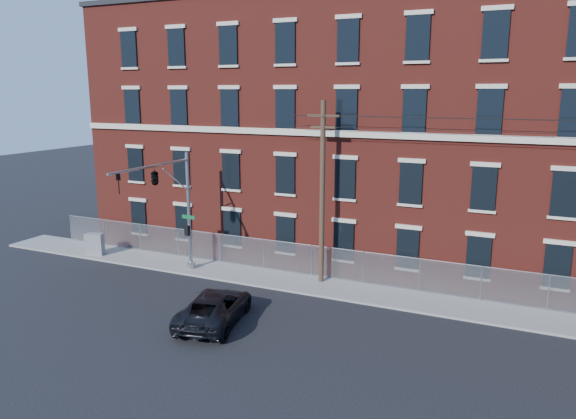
{
  "coord_description": "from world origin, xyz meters",
  "views": [
    {
      "loc": [
        12.48,
        -21.79,
        10.58
      ],
      "look_at": [
        0.68,
        4.0,
        4.44
      ],
      "focal_mm": 34.14,
      "sensor_mm": 36.0,
      "label": 1
    }
  ],
  "objects_px": {
    "utility_pole_near": "(322,190)",
    "pickup_truck": "(215,307)",
    "utility_cabinet": "(95,244)",
    "traffic_signal_mast": "(163,188)"
  },
  "relations": [
    {
      "from": "utility_pole_near",
      "to": "pickup_truck",
      "type": "distance_m",
      "value": 8.82
    },
    {
      "from": "utility_pole_near",
      "to": "utility_cabinet",
      "type": "bearing_deg",
      "value": -174.77
    },
    {
      "from": "pickup_truck",
      "to": "utility_cabinet",
      "type": "relative_size",
      "value": 3.74
    },
    {
      "from": "traffic_signal_mast",
      "to": "utility_pole_near",
      "type": "bearing_deg",
      "value": 23.14
    },
    {
      "from": "utility_pole_near",
      "to": "pickup_truck",
      "type": "height_order",
      "value": "utility_pole_near"
    },
    {
      "from": "traffic_signal_mast",
      "to": "utility_cabinet",
      "type": "bearing_deg",
      "value": 164.51
    },
    {
      "from": "traffic_signal_mast",
      "to": "pickup_truck",
      "type": "bearing_deg",
      "value": -33.94
    },
    {
      "from": "pickup_truck",
      "to": "utility_cabinet",
      "type": "height_order",
      "value": "utility_cabinet"
    },
    {
      "from": "traffic_signal_mast",
      "to": "pickup_truck",
      "type": "height_order",
      "value": "traffic_signal_mast"
    },
    {
      "from": "utility_pole_near",
      "to": "utility_cabinet",
      "type": "xyz_separation_m",
      "value": [
        -15.28,
        -1.4,
        -4.51
      ]
    }
  ]
}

